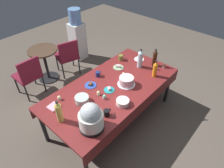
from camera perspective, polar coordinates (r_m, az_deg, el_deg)
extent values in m
plane|color=brown|center=(3.57, 0.00, -9.97)|extent=(9.00, 9.00, 0.00)
cube|color=maroon|center=(3.05, 0.00, -1.02)|extent=(2.20, 1.10, 0.04)
cylinder|color=black|center=(2.68, -7.56, -22.51)|extent=(0.06, 0.06, 0.71)
cylinder|color=black|center=(3.78, 15.81, -0.86)|extent=(0.06, 0.06, 0.71)
cylinder|color=black|center=(3.18, -19.30, -11.43)|extent=(0.06, 0.06, 0.71)
cylinder|color=black|center=(4.14, 4.53, 4.71)|extent=(0.06, 0.06, 0.71)
cube|color=maroon|center=(2.89, 8.17, -7.34)|extent=(2.20, 0.01, 0.18)
cube|color=maroon|center=(3.42, -6.84, 1.53)|extent=(2.20, 0.01, 0.18)
cylinder|color=silver|center=(3.08, 4.15, -0.02)|extent=(0.28, 0.28, 0.01)
cylinder|color=beige|center=(3.04, 4.20, 0.92)|extent=(0.23, 0.23, 0.12)
cylinder|color=silver|center=(3.00, 4.26, 1.86)|extent=(0.22, 0.22, 0.01)
cylinder|color=black|center=(2.49, -5.85, -12.07)|extent=(0.31, 0.31, 0.04)
cylinder|color=white|center=(2.40, -6.04, -10.32)|extent=(0.30, 0.30, 0.20)
sphere|color=#B2BCC1|center=(2.31, -6.23, -8.46)|extent=(0.26, 0.26, 0.26)
cylinder|color=#B2C6BC|center=(2.80, -8.70, -4.38)|extent=(0.20, 0.20, 0.09)
cylinder|color=silver|center=(2.74, 3.11, -5.22)|extent=(0.18, 0.18, 0.07)
cylinder|color=#2D4CB2|center=(3.07, -6.22, -0.34)|extent=(0.18, 0.18, 0.01)
cube|color=brown|center=(3.06, -6.25, -0.02)|extent=(0.08, 0.06, 0.04)
cylinder|color=#8CA87F|center=(3.44, 1.84, 4.83)|extent=(0.18, 0.18, 0.01)
cube|color=beige|center=(3.43, 1.85, 5.18)|extent=(0.07, 0.08, 0.04)
cylinder|color=white|center=(3.69, 7.85, 7.13)|extent=(0.18, 0.18, 0.01)
cube|color=white|center=(3.68, 7.88, 7.44)|extent=(0.07, 0.08, 0.04)
cylinder|color=teal|center=(2.97, -0.84, -1.72)|extent=(0.16, 0.16, 0.01)
cube|color=beige|center=(2.95, -0.84, -1.36)|extent=(0.06, 0.07, 0.04)
cylinder|color=beige|center=(2.63, -8.40, -8.71)|extent=(0.05, 0.05, 0.03)
sphere|color=brown|center=(2.61, -8.46, -8.29)|extent=(0.05, 0.05, 0.05)
cylinder|color=beige|center=(2.91, -14.97, -4.12)|extent=(0.05, 0.05, 0.03)
sphere|color=beige|center=(2.89, -15.06, -3.71)|extent=(0.05, 0.05, 0.05)
cylinder|color=beige|center=(3.55, 14.68, 4.85)|extent=(0.05, 0.05, 0.03)
sphere|color=brown|center=(3.53, 14.76, 5.23)|extent=(0.05, 0.05, 0.05)
cylinder|color=beige|center=(2.83, -2.21, -4.01)|extent=(0.05, 0.05, 0.03)
sphere|color=#6BC6B2|center=(2.81, -2.22, -3.59)|extent=(0.05, 0.05, 0.05)
cylinder|color=beige|center=(2.89, -3.91, -2.88)|extent=(0.05, 0.05, 0.03)
sphere|color=beige|center=(2.87, -3.93, -2.46)|extent=(0.05, 0.05, 0.05)
cylinder|color=beige|center=(3.24, 3.28, 2.54)|extent=(0.05, 0.05, 0.03)
sphere|color=beige|center=(3.22, 3.29, 2.95)|extent=(0.05, 0.05, 0.05)
cylinder|color=silver|center=(3.42, 8.09, 6.89)|extent=(0.09, 0.09, 0.28)
cone|color=silver|center=(3.34, 8.34, 9.25)|extent=(0.08, 0.08, 0.05)
cylinder|color=black|center=(3.32, 8.40, 9.75)|extent=(0.04, 0.04, 0.02)
cylinder|color=orange|center=(3.25, 12.29, 3.87)|extent=(0.07, 0.07, 0.22)
cone|color=orange|center=(3.18, 12.63, 5.86)|extent=(0.06, 0.06, 0.05)
cylinder|color=black|center=(3.16, 12.71, 6.37)|extent=(0.03, 0.03, 0.02)
cylinder|color=gold|center=(2.55, -15.01, -8.16)|extent=(0.08, 0.08, 0.27)
cone|color=gold|center=(2.44, -15.62, -5.65)|extent=(0.07, 0.07, 0.05)
cylinder|color=black|center=(2.41, -15.76, -5.07)|extent=(0.04, 0.04, 0.02)
cylinder|color=#33190F|center=(3.51, 12.18, 7.04)|extent=(0.08, 0.08, 0.25)
cone|color=#33190F|center=(3.43, 12.53, 9.17)|extent=(0.07, 0.07, 0.05)
cylinder|color=black|center=(3.41, 12.61, 9.66)|extent=(0.03, 0.03, 0.02)
cylinder|color=black|center=(2.58, -1.60, -8.39)|extent=(0.08, 0.08, 0.10)
torus|color=black|center=(2.60, -0.83, -7.70)|extent=(0.06, 0.01, 0.06)
cylinder|color=navy|center=(3.22, -4.16, 2.87)|extent=(0.07, 0.07, 0.08)
torus|color=navy|center=(3.25, -3.55, 3.32)|extent=(0.05, 0.01, 0.05)
cylinder|color=olive|center=(3.62, 2.55, 7.64)|extent=(0.08, 0.08, 0.10)
torus|color=olive|center=(3.66, 3.10, 8.04)|extent=(0.06, 0.01, 0.06)
cube|color=pink|center=(2.82, -16.53, -6.32)|extent=(0.15, 0.15, 0.02)
cube|color=maroon|center=(4.13, -23.27, 2.28)|extent=(0.44, 0.44, 0.05)
cube|color=maroon|center=(3.85, -22.65, 3.78)|extent=(0.42, 0.04, 0.40)
cylinder|color=black|center=(4.46, -21.70, 2.07)|extent=(0.03, 0.03, 0.40)
cylinder|color=black|center=(4.36, -25.83, -0.27)|extent=(0.03, 0.03, 0.40)
cylinder|color=black|center=(4.18, -19.04, 0.03)|extent=(0.03, 0.03, 0.40)
cylinder|color=black|center=(4.07, -23.39, -2.53)|extent=(0.03, 0.03, 0.40)
cube|color=maroon|center=(4.50, -12.97, 7.88)|extent=(0.55, 0.55, 0.05)
cube|color=maroon|center=(4.22, -12.42, 9.29)|extent=(0.41, 0.16, 0.40)
cylinder|color=black|center=(4.82, -11.30, 7.26)|extent=(0.04, 0.04, 0.40)
cylinder|color=black|center=(4.73, -15.54, 5.86)|extent=(0.04, 0.04, 0.40)
cylinder|color=black|center=(4.51, -9.45, 5.12)|extent=(0.04, 0.04, 0.40)
cylinder|color=black|center=(4.42, -13.94, 3.59)|extent=(0.04, 0.04, 0.40)
cylinder|color=#473323|center=(4.28, -19.52, 9.17)|extent=(0.60, 0.60, 0.03)
cylinder|color=black|center=(4.45, -18.56, 5.31)|extent=(0.06, 0.06, 0.67)
cylinder|color=black|center=(4.64, -17.69, 1.80)|extent=(0.44, 0.44, 0.02)
cube|color=silver|center=(5.00, -9.85, 12.06)|extent=(0.32, 0.32, 0.90)
cylinder|color=#6699D8|center=(4.76, -10.71, 18.69)|extent=(0.28, 0.28, 0.34)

